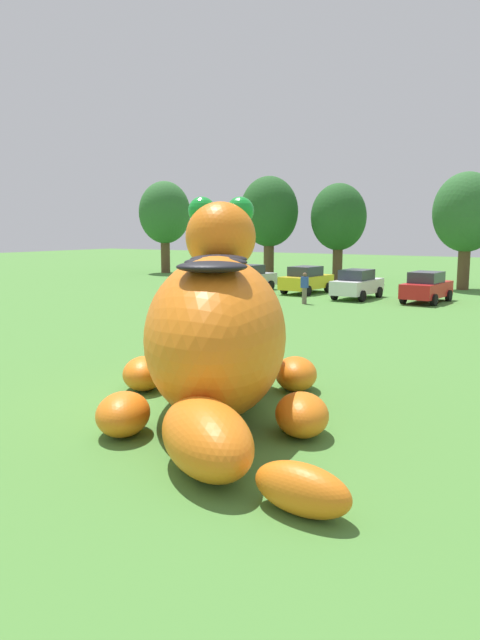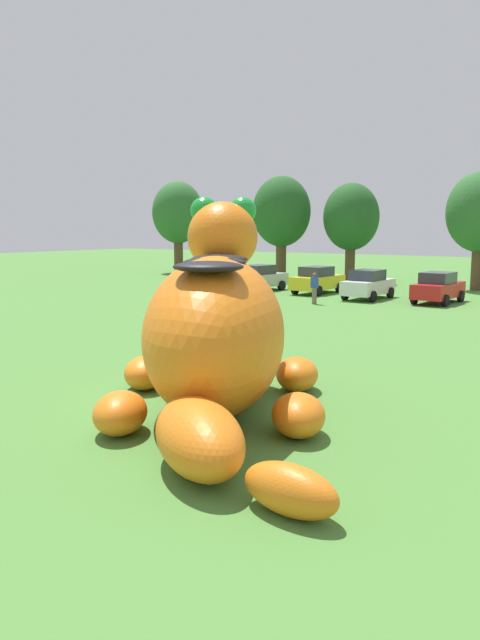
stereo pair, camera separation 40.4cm
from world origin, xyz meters
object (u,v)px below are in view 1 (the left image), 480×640
object	(u,v)px
car_silver	(248,278)
car_red	(427,287)
spectator_far_side	(305,288)
car_white	(357,284)
giant_inflatable_creature	(217,332)
car_yellow	(306,280)
spectator_near_inflatable	(239,305)
spectator_by_cars	(192,294)

from	to	relation	value
car_silver	car_red	distance (m)	11.70
car_silver	spectator_far_side	distance (m)	7.54
car_white	giant_inflatable_creature	bearing A→B (deg)	-76.26
giant_inflatable_creature	car_yellow	distance (m)	25.43
car_red	spectator_near_inflatable	size ratio (longest dim) A/B	2.45
car_silver	spectator_far_side	bearing A→B (deg)	-34.46
giant_inflatable_creature	car_silver	xyz separation A→B (m)	(-13.25, 22.97, -0.94)
car_silver	spectator_by_cars	bearing A→B (deg)	-73.97
car_red	spectator_far_side	distance (m)	6.88
car_silver	spectator_near_inflatable	size ratio (longest dim) A/B	2.49
car_red	spectator_by_cars	bearing A→B (deg)	-131.57
car_yellow	spectator_by_cars	size ratio (longest dim) A/B	2.48
car_silver	spectator_near_inflatable	world-z (taller)	car_silver
car_silver	spectator_far_side	xyz separation A→B (m)	(6.21, -4.26, -0.01)
car_silver	car_yellow	xyz separation A→B (m)	(3.90, 0.67, 0.00)
car_red	spectator_near_inflatable	distance (m)	13.07
giant_inflatable_creature	spectator_near_inflatable	xyz separation A→B (m)	(-6.17, 10.63, -0.95)
car_red	spectator_by_cars	xyz separation A→B (m)	(-8.81, -9.94, -0.01)
car_white	car_red	bearing A→B (deg)	4.83
car_white	car_yellow	bearing A→B (deg)	164.03
giant_inflatable_creature	car_silver	world-z (taller)	giant_inflatable_creature
car_yellow	spectator_far_side	size ratio (longest dim) A/B	2.48
car_white	spectator_near_inflatable	distance (m)	11.92
car_white	car_red	xyz separation A→B (m)	(3.95, 0.33, 0.00)
car_red	spectator_far_side	xyz separation A→B (m)	(-5.48, -4.16, -0.01)
giant_inflatable_creature	car_yellow	bearing A→B (deg)	111.59
car_silver	spectator_by_cars	size ratio (longest dim) A/B	2.49
spectator_near_inflatable	spectator_by_cars	xyz separation A→B (m)	(-4.21, 2.30, 0.00)
giant_inflatable_creature	car_red	world-z (taller)	giant_inflatable_creature
car_white	spectator_by_cars	size ratio (longest dim) A/B	2.43
car_silver	car_red	size ratio (longest dim) A/B	1.02
car_yellow	spectator_by_cars	distance (m)	10.75
spectator_by_cars	spectator_far_side	xyz separation A→B (m)	(3.33, 5.77, 0.00)
car_red	car_silver	bearing A→B (deg)	179.51
car_silver	spectator_near_inflatable	distance (m)	14.23
car_silver	car_white	world-z (taller)	same
spectator_far_side	spectator_by_cars	bearing A→B (deg)	-119.97
car_yellow	spectator_far_side	distance (m)	5.44
spectator_by_cars	spectator_far_side	world-z (taller)	same
car_white	spectator_by_cars	xyz separation A→B (m)	(-4.86, -9.60, -0.01)
car_yellow	spectator_near_inflatable	size ratio (longest dim) A/B	2.48
spectator_far_side	car_white	bearing A→B (deg)	68.17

